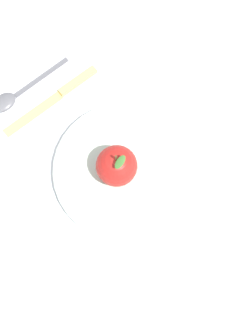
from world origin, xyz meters
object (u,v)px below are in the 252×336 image
at_px(dinner_plate, 126,170).
at_px(apple, 119,164).
at_px(spoon, 12,97).
at_px(knife, 60,94).

xyz_separation_m(dinner_plate, apple, (-0.00, -0.01, 0.04)).
distance_m(apple, spoon, 0.25).
height_order(apple, knife, apple).
bearing_deg(spoon, dinner_plate, 17.20).
distance_m(knife, spoon, 0.09).
xyz_separation_m(dinner_plate, spoon, (-0.24, -0.07, -0.01)).
bearing_deg(apple, spoon, -164.89).
bearing_deg(knife, dinner_plate, 1.03).
bearing_deg(dinner_plate, knife, -178.97).
xyz_separation_m(dinner_plate, knife, (-0.19, -0.00, -0.01)).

